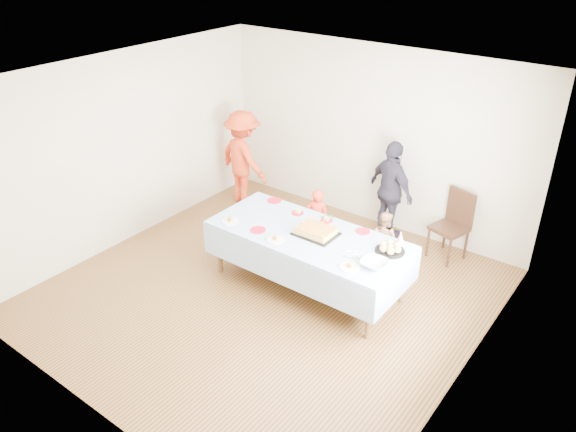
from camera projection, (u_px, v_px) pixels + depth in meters
name	position (u px, v px, depth m)	size (l,w,h in m)	color
ground	(268.00, 292.00, 7.12)	(5.00, 5.00, 0.00)	#4D2C16
room_walls	(269.00, 164.00, 6.26)	(5.04, 5.04, 2.72)	#BFB59C
party_table	(308.00, 238.00, 6.90)	(2.50, 1.10, 0.78)	brown
birthday_cake	(316.00, 231.00, 6.84)	(0.51, 0.39, 0.09)	black
rolls_tray	(390.00, 248.00, 6.49)	(0.35, 0.35, 0.10)	black
punch_bowl	(374.00, 264.00, 6.21)	(0.30, 0.30, 0.07)	silver
party_hat	(400.00, 238.00, 6.59)	(0.11, 0.11, 0.19)	white
fork_pile	(352.00, 254.00, 6.40)	(0.24, 0.18, 0.07)	white
plate_red_far_a	(274.00, 201.00, 7.66)	(0.19, 0.19, 0.01)	red
plate_red_far_b	(298.00, 213.00, 7.34)	(0.16, 0.16, 0.01)	red
plate_red_far_c	(326.00, 221.00, 7.16)	(0.16, 0.16, 0.01)	red
plate_red_far_d	(363.00, 231.00, 6.92)	(0.18, 0.18, 0.01)	red
plate_red_near	(258.00, 230.00, 6.95)	(0.19, 0.19, 0.01)	red
plate_white_left	(230.00, 221.00, 7.14)	(0.22, 0.22, 0.01)	white
plate_white_mid	(276.00, 240.00, 6.74)	(0.21, 0.21, 0.01)	white
plate_white_right	(350.00, 267.00, 6.21)	(0.23, 0.23, 0.01)	white
dining_chair	(454.00, 221.00, 7.65)	(0.52, 0.52, 0.98)	black
toddler_left	(317.00, 219.00, 7.87)	(0.34, 0.22, 0.93)	red
toddler_mid	(326.00, 243.00, 7.41)	(0.39, 0.26, 0.81)	#26743B
toddler_right	(383.00, 239.00, 7.50)	(0.39, 0.31, 0.81)	tan
adult_left	(243.00, 158.00, 9.02)	(1.01, 0.58, 1.57)	red
adult_right	(391.00, 191.00, 8.04)	(0.87, 0.36, 1.48)	#292635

